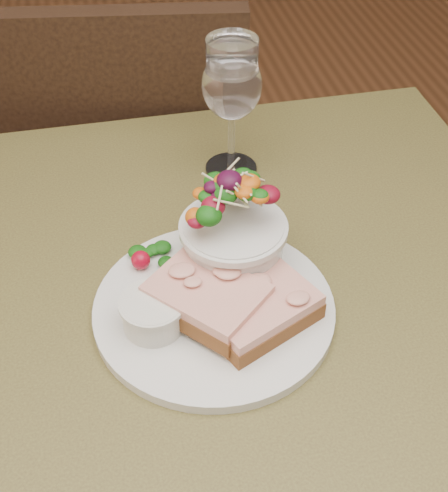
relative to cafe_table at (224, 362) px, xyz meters
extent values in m
cube|color=#3E341A|center=(0.00, 0.00, 0.08)|extent=(0.80, 0.80, 0.04)
cylinder|color=black|center=(0.34, 0.34, -0.29)|extent=(0.05, 0.05, 0.71)
cube|color=black|center=(-0.05, 0.64, -0.20)|extent=(0.48, 0.48, 0.04)
cube|color=black|center=(-0.08, 0.45, 0.03)|extent=(0.42, 0.10, 0.45)
cube|color=black|center=(-0.05, 0.64, -0.42)|extent=(0.41, 0.41, 0.45)
cylinder|color=silver|center=(-0.01, -0.01, 0.11)|extent=(0.26, 0.26, 0.01)
cube|color=#4B2D14|center=(0.03, -0.04, 0.12)|extent=(0.14, 0.13, 0.02)
cube|color=beige|center=(0.03, -0.04, 0.14)|extent=(0.14, 0.12, 0.01)
cube|color=#4B2D14|center=(-0.02, -0.02, 0.13)|extent=(0.14, 0.14, 0.02)
cube|color=beige|center=(-0.02, -0.02, 0.15)|extent=(0.14, 0.14, 0.01)
cylinder|color=silver|center=(-0.08, -0.02, 0.13)|extent=(0.06, 0.06, 0.04)
cylinder|color=olive|center=(-0.08, -0.02, 0.15)|extent=(0.06, 0.06, 0.01)
cylinder|color=silver|center=(0.02, 0.05, 0.14)|extent=(0.11, 0.11, 0.06)
ellipsoid|color=#093309|center=(0.02, 0.05, 0.20)|extent=(0.10, 0.10, 0.06)
ellipsoid|color=#093309|center=(-0.07, 0.08, 0.12)|extent=(0.04, 0.04, 0.01)
sphere|color=maroon|center=(-0.08, 0.07, 0.12)|extent=(0.02, 0.02, 0.02)
cylinder|color=white|center=(0.06, 0.24, 0.10)|extent=(0.07, 0.07, 0.00)
cylinder|color=white|center=(0.06, 0.24, 0.15)|extent=(0.01, 0.01, 0.09)
ellipsoid|color=white|center=(0.06, 0.24, 0.23)|extent=(0.08, 0.08, 0.09)
camera|label=1|loc=(-0.11, -0.50, 0.66)|focal=50.00mm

